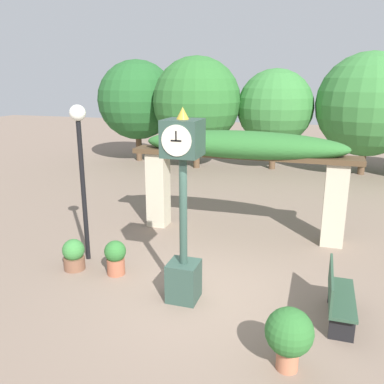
{
  "coord_description": "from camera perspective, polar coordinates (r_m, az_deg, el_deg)",
  "views": [
    {
      "loc": [
        1.8,
        -6.57,
        3.91
      ],
      "look_at": [
        -0.35,
        0.22,
        1.9
      ],
      "focal_mm": 38.0,
      "sensor_mm": 36.0,
      "label": 1
    }
  ],
  "objects": [
    {
      "name": "potted_plant_far_left",
      "position": [
        6.0,
        13.47,
        -18.86
      ],
      "size": [
        0.67,
        0.67,
        0.92
      ],
      "color": "#B26B4C",
      "rests_on": "ground"
    },
    {
      "name": "pedestal_clock",
      "position": [
        6.98,
        -1.24,
        -2.19
      ],
      "size": [
        0.61,
        0.66,
        3.45
      ],
      "color": "#2D473D",
      "rests_on": "ground"
    },
    {
      "name": "lamp_post",
      "position": [
        8.79,
        -15.4,
        5.69
      ],
      "size": [
        0.33,
        0.33,
        3.39
      ],
      "color": "black",
      "rests_on": "ground"
    },
    {
      "name": "potted_plant_near_left",
      "position": [
        8.54,
        -10.7,
        -8.88
      ],
      "size": [
        0.44,
        0.44,
        0.72
      ],
      "color": "#9E563D",
      "rests_on": "ground"
    },
    {
      "name": "pergola",
      "position": [
        10.11,
        7.06,
        5.0
      ],
      "size": [
        5.62,
        1.11,
        2.67
      ],
      "color": "#BCB299",
      "rests_on": "ground"
    },
    {
      "name": "potted_plant_near_right",
      "position": [
        8.97,
        -16.26,
        -8.42
      ],
      "size": [
        0.46,
        0.46,
        0.66
      ],
      "color": "brown",
      "rests_on": "ground"
    },
    {
      "name": "park_bench",
      "position": [
        7.32,
        19.79,
        -13.65
      ],
      "size": [
        0.42,
        1.38,
        0.89
      ],
      "rotation": [
        0.0,
        0.0,
        1.57
      ],
      "color": "#2D4C38",
      "rests_on": "ground"
    },
    {
      "name": "tree_line",
      "position": [
        17.78,
        12.66,
        11.78
      ],
      "size": [
        16.99,
        4.79,
        4.93
      ],
      "color": "brown",
      "rests_on": "ground"
    },
    {
      "name": "ground_plane",
      "position": [
        7.85,
        2.02,
        -14.1
      ],
      "size": [
        60.0,
        60.0,
        0.0
      ],
      "primitive_type": "plane",
      "color": "#7F6B5B"
    }
  ]
}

